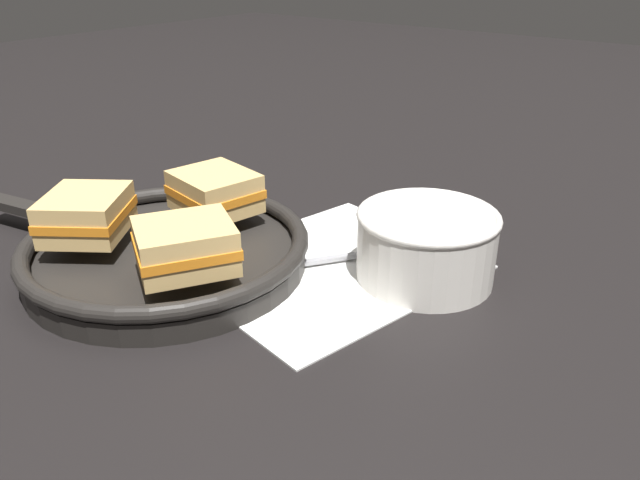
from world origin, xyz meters
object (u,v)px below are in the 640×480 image
at_px(sandwich_near_left, 185,246).
at_px(sandwich_near_right, 215,192).
at_px(skillet, 166,251).
at_px(soup_bowl, 426,242).
at_px(sandwich_far_left, 86,214).
at_px(spoon, 358,255).

distance_m(sandwich_near_left, sandwich_near_right, 0.15).
xyz_separation_m(skillet, sandwich_near_left, (-0.04, -0.08, 0.04)).
height_order(skillet, sandwich_near_right, sandwich_near_right).
bearing_deg(soup_bowl, sandwich_near_right, 106.14).
distance_m(sandwich_near_left, sandwich_far_left, 0.15).
height_order(skillet, sandwich_near_left, sandwich_near_left).
xyz_separation_m(spoon, skillet, (-0.14, 0.16, 0.01)).
distance_m(soup_bowl, sandwich_near_left, 0.25).
height_order(skillet, sandwich_far_left, sandwich_far_left).
relative_size(sandwich_near_right, sandwich_far_left, 0.87).
bearing_deg(sandwich_near_left, sandwich_far_left, 94.99).
relative_size(skillet, sandwich_far_left, 3.58).
xyz_separation_m(sandwich_near_left, sandwich_near_right, (0.12, 0.08, 0.00)).
distance_m(skillet, sandwich_near_left, 0.10).
bearing_deg(spoon, soup_bowl, -47.75).
relative_size(spoon, skillet, 0.32).
distance_m(soup_bowl, spoon, 0.09).
distance_m(soup_bowl, sandwich_far_left, 0.37).
xyz_separation_m(soup_bowl, skillet, (-0.16, 0.24, -0.02)).
bearing_deg(sandwich_near_right, sandwich_near_left, -145.01).
xyz_separation_m(skillet, sandwich_far_left, (-0.05, 0.07, 0.04)).
bearing_deg(spoon, sandwich_near_right, 144.64).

